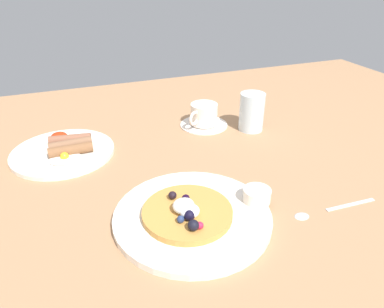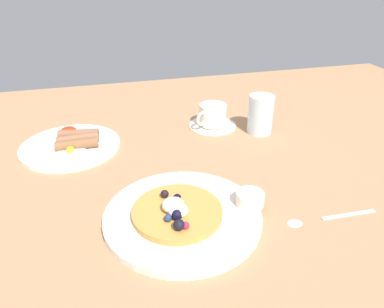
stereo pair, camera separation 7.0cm
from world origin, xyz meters
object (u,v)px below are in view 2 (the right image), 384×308
at_px(breakfast_plate, 71,146).
at_px(water_glass, 260,114).
at_px(coffee_saucer, 212,125).
at_px(teaspoon, 318,219).
at_px(pancake_plate, 183,216).
at_px(coffee_cup, 212,114).
at_px(syrup_ramekin, 250,199).

bearing_deg(breakfast_plate, water_glass, -3.87).
distance_m(coffee_saucer, teaspoon, 0.45).
height_order(pancake_plate, breakfast_plate, pancake_plate).
relative_size(pancake_plate, coffee_cup, 2.96).
bearing_deg(breakfast_plate, pancake_plate, -58.90).
distance_m(pancake_plate, syrup_ramekin, 0.13).
height_order(pancake_plate, coffee_saucer, pancake_plate).
height_order(breakfast_plate, coffee_saucer, breakfast_plate).
bearing_deg(pancake_plate, coffee_saucer, 64.74).
relative_size(syrup_ramekin, coffee_cup, 0.54).
distance_m(breakfast_plate, coffee_saucer, 0.39).
distance_m(breakfast_plate, coffee_cup, 0.39).
bearing_deg(coffee_saucer, teaspoon, -82.50).
xyz_separation_m(coffee_cup, water_glass, (0.11, -0.07, 0.02)).
xyz_separation_m(breakfast_plate, water_glass, (0.49, -0.03, 0.05)).
bearing_deg(pancake_plate, syrup_ramekin, -2.98).
xyz_separation_m(syrup_ramekin, water_glass, (0.16, 0.31, 0.03)).
relative_size(pancake_plate, syrup_ramekin, 5.44).
distance_m(pancake_plate, breakfast_plate, 0.40).
xyz_separation_m(pancake_plate, coffee_saucer, (0.18, 0.38, -0.00)).
relative_size(syrup_ramekin, teaspoon, 0.29).
xyz_separation_m(syrup_ramekin, coffee_cup, (0.05, 0.38, 0.01)).
bearing_deg(pancake_plate, breakfast_plate, 121.10).
bearing_deg(coffee_cup, teaspoon, -82.30).
relative_size(coffee_cup, teaspoon, 0.54).
height_order(pancake_plate, syrup_ramekin, syrup_ramekin).
height_order(pancake_plate, coffee_cup, coffee_cup).
bearing_deg(coffee_saucer, pancake_plate, -115.26).
distance_m(coffee_saucer, coffee_cup, 0.03).
distance_m(syrup_ramekin, coffee_saucer, 0.39).
relative_size(breakfast_plate, coffee_saucer, 1.82).
bearing_deg(breakfast_plate, coffee_saucer, 5.44).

